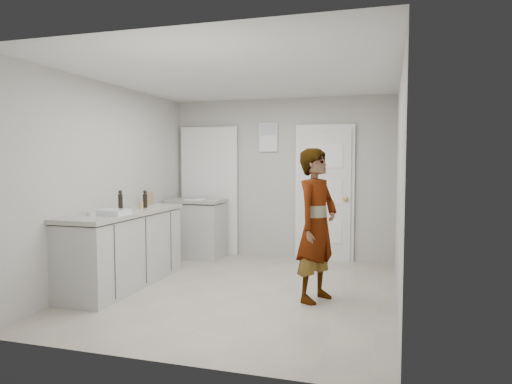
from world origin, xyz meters
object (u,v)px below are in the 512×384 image
(person, at_px, (317,225))
(spice_jar, at_px, (141,205))
(egg_bowl, at_px, (92,213))
(baking_dish, at_px, (112,212))
(cake_mix_box, at_px, (149,198))
(oil_cruet_b, at_px, (120,201))
(oil_cruet_a, at_px, (145,199))

(person, height_order, spice_jar, person)
(spice_jar, bearing_deg, egg_bowl, -100.80)
(baking_dish, bearing_deg, cake_mix_box, 100.47)
(egg_bowl, bearing_deg, person, 13.65)
(oil_cruet_b, bearing_deg, cake_mix_box, 95.36)
(person, bearing_deg, oil_cruet_a, 104.80)
(cake_mix_box, height_order, oil_cruet_b, oil_cruet_b)
(oil_cruet_a, relative_size, baking_dish, 0.64)
(person, relative_size, cake_mix_box, 9.63)
(oil_cruet_b, bearing_deg, person, 2.11)
(person, bearing_deg, cake_mix_box, 95.71)
(person, distance_m, egg_bowl, 2.49)
(oil_cruet_b, distance_m, baking_dish, 0.44)
(cake_mix_box, relative_size, baking_dish, 0.48)
(cake_mix_box, distance_m, spice_jar, 0.57)
(egg_bowl, bearing_deg, spice_jar, 79.20)
(cake_mix_box, height_order, egg_bowl, cake_mix_box)
(cake_mix_box, bearing_deg, egg_bowl, -105.65)
(baking_dish, relative_size, egg_bowl, 2.98)
(oil_cruet_a, xyz_separation_m, oil_cruet_b, (-0.11, -0.39, 0.01))
(cake_mix_box, xyz_separation_m, egg_bowl, (0.04, -1.33, -0.06))
(oil_cruet_b, xyz_separation_m, baking_dish, (0.15, -0.40, -0.09))
(cake_mix_box, height_order, oil_cruet_a, oil_cruet_a)
(spice_jar, distance_m, oil_cruet_b, 0.32)
(baking_dish, bearing_deg, person, 12.33)
(oil_cruet_a, height_order, oil_cruet_b, oil_cruet_b)
(spice_jar, xyz_separation_m, oil_cruet_a, (-0.00, 0.11, 0.07))
(cake_mix_box, distance_m, baking_dish, 1.25)
(person, height_order, oil_cruet_a, person)
(baking_dish, bearing_deg, spice_jar, 93.28)
(cake_mix_box, distance_m, egg_bowl, 1.33)
(oil_cruet_b, height_order, egg_bowl, oil_cruet_b)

